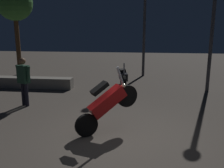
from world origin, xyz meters
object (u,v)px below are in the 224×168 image
object	(u,v)px
motorcycle_red_foreground	(107,103)
streetlamp_far	(145,12)
person_rider_beside	(24,78)
streetlamp_near	(214,13)
motorcycle_black_parked_left	(123,77)

from	to	relation	value
motorcycle_red_foreground	streetlamp_far	xyz separation A→B (m)	(0.92, 7.46, 2.56)
person_rider_beside	streetlamp_near	bearing A→B (deg)	137.15
person_rider_beside	streetlamp_far	distance (m)	7.28
motorcycle_red_foreground	person_rider_beside	size ratio (longest dim) A/B	1.02
streetlamp_near	person_rider_beside	bearing A→B (deg)	-157.19
person_rider_beside	streetlamp_near	distance (m)	7.36
motorcycle_red_foreground	streetlamp_far	bearing A→B (deg)	49.10
motorcycle_black_parked_left	person_rider_beside	distance (m)	4.25
streetlamp_far	motorcycle_red_foreground	bearing A→B (deg)	-97.03
person_rider_beside	streetlamp_far	world-z (taller)	streetlamp_far
motorcycle_black_parked_left	streetlamp_near	bearing A→B (deg)	76.16
motorcycle_red_foreground	streetlamp_near	world-z (taller)	streetlamp_near
motorcycle_red_foreground	motorcycle_black_parked_left	xyz separation A→B (m)	(0.05, 4.72, -0.31)
person_rider_beside	streetlamp_far	size ratio (longest dim) A/B	0.31
motorcycle_red_foreground	streetlamp_near	distance (m)	6.18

